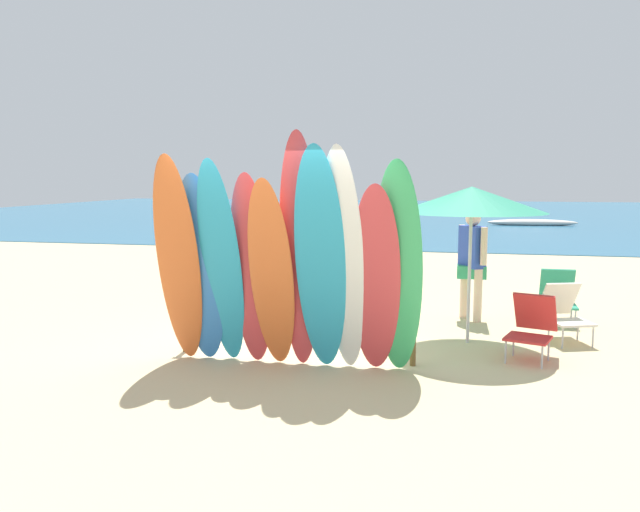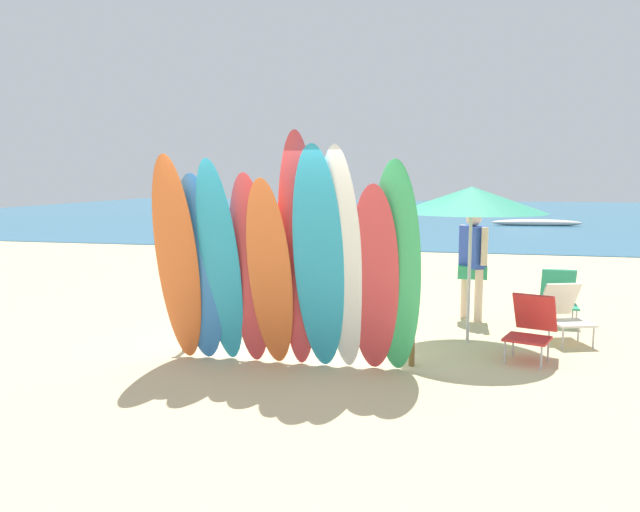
{
  "view_description": "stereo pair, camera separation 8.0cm",
  "coord_description": "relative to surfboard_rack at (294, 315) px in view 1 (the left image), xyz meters",
  "views": [
    {
      "loc": [
        1.88,
        -7.24,
        2.22
      ],
      "look_at": [
        0.0,
        1.48,
        1.09
      ],
      "focal_mm": 35.09,
      "sensor_mm": 36.0,
      "label": 1
    },
    {
      "loc": [
        1.95,
        -7.22,
        2.22
      ],
      "look_at": [
        0.0,
        1.48,
        1.09
      ],
      "focal_mm": 35.09,
      "sensor_mm": 36.0,
      "label": 2
    }
  ],
  "objects": [
    {
      "name": "surfboard_red_3",
      "position": [
        -0.41,
        -0.4,
        0.6
      ],
      "size": [
        0.49,
        0.49,
        2.28
      ],
      "primitive_type": "ellipsoid",
      "rotation": [
        0.18,
        0.0,
        0.01
      ],
      "color": "#D13D42",
      "rests_on": "ground"
    },
    {
      "name": "beach_chair_striped",
      "position": [
        2.84,
        0.61,
        -0.12
      ],
      "size": [
        0.71,
        0.85,
        0.8
      ],
      "rotation": [
        0.0,
        0.0,
        -0.33
      ],
      "color": "#B7B7BC",
      "rests_on": "ground"
    },
    {
      "name": "beach_chair_red",
      "position": [
        3.46,
        2.69,
        -0.11
      ],
      "size": [
        0.52,
        0.69,
        0.82
      ],
      "rotation": [
        0.0,
        0.0,
        -0.03
      ],
      "color": "#B7B7BC",
      "rests_on": "ground"
    },
    {
      "name": "surfboard_teal_2",
      "position": [
        -0.75,
        -0.47,
        0.68
      ],
      "size": [
        0.53,
        0.71,
        2.43
      ],
      "primitive_type": "ellipsoid",
      "rotation": [
        0.25,
        0.0,
        -0.06
      ],
      "color": "#289EC6",
      "rests_on": "ground"
    },
    {
      "name": "surfboard_teal_6",
      "position": [
        0.44,
        -0.53,
        0.75
      ],
      "size": [
        0.58,
        0.74,
        2.58
      ],
      "primitive_type": "ellipsoid",
      "rotation": [
        0.25,
        0.0,
        -0.01
      ],
      "color": "#289EC6",
      "rests_on": "ground"
    },
    {
      "name": "surfboard_orange_4",
      "position": [
        -0.14,
        -0.48,
        0.57
      ],
      "size": [
        0.55,
        0.67,
        2.22
      ],
      "primitive_type": "ellipsoid",
      "rotation": [
        0.25,
        0.0,
        -0.05
      ],
      "color": "orange",
      "rests_on": "ground"
    },
    {
      "name": "beachgoer_midbeach",
      "position": [
        -0.08,
        6.35,
        0.33
      ],
      "size": [
        0.39,
        0.57,
        1.51
      ],
      "rotation": [
        0.0,
        0.0,
        1.43
      ],
      "color": "#9E704C",
      "rests_on": "ground"
    },
    {
      "name": "surfboard_red_5",
      "position": [
        0.18,
        -0.43,
        0.83
      ],
      "size": [
        0.52,
        0.6,
        2.73
      ],
      "primitive_type": "ellipsoid",
      "rotation": [
        0.18,
        0.0,
        0.1
      ],
      "color": "#D13D42",
      "rests_on": "ground"
    },
    {
      "name": "surfboard_green_9",
      "position": [
        1.28,
        -0.38,
        0.67
      ],
      "size": [
        0.57,
        0.57,
        2.42
      ],
      "primitive_type": "ellipsoid",
      "rotation": [
        0.19,
        0.0,
        -0.05
      ],
      "color": "#38B266",
      "rests_on": "ground"
    },
    {
      "name": "surfboard_white_7",
      "position": [
        0.69,
        -0.5,
        0.74
      ],
      "size": [
        0.53,
        0.75,
        2.57
      ],
      "primitive_type": "ellipsoid",
      "rotation": [
        0.25,
        0.0,
        -0.09
      ],
      "color": "white",
      "rests_on": "ground"
    },
    {
      "name": "ground",
      "position": [
        0.0,
        14.0,
        -0.54
      ],
      "size": [
        60.0,
        60.0,
        0.0
      ],
      "primitive_type": "plane",
      "color": "#D3BC8C"
    },
    {
      "name": "beachgoer_near_rack",
      "position": [
        2.16,
        2.61,
        0.44
      ],
      "size": [
        0.44,
        0.54,
        1.7
      ],
      "rotation": [
        0.0,
        0.0,
        5.35
      ],
      "color": "beige",
      "rests_on": "ground"
    },
    {
      "name": "surfboard_blue_1",
      "position": [
        -1.02,
        -0.43,
        0.6
      ],
      "size": [
        0.58,
        0.56,
        2.27
      ],
      "primitive_type": "ellipsoid",
      "rotation": [
        0.21,
        0.0,
        0.04
      ],
      "color": "#337AD1",
      "rests_on": "ground"
    },
    {
      "name": "ocean_water",
      "position": [
        0.0,
        31.36,
        -0.53
      ],
      "size": [
        60.0,
        40.0,
        0.02
      ],
      "primitive_type": "cube",
      "color": "teal",
      "rests_on": "ground"
    },
    {
      "name": "surfboard_rack",
      "position": [
        0.0,
        0.0,
        0.0
      ],
      "size": [
        3.0,
        0.07,
        0.69
      ],
      "color": "brown",
      "rests_on": "ground"
    },
    {
      "name": "distant_boat",
      "position": [
        5.36,
        22.56,
        -0.4
      ],
      "size": [
        4.04,
        0.91,
        0.32
      ],
      "color": "silver",
      "rests_on": "ground"
    },
    {
      "name": "surfboard_orange_0",
      "position": [
        -1.26,
        -0.54,
        0.7
      ],
      "size": [
        0.55,
        0.74,
        2.49
      ],
      "primitive_type": "ellipsoid",
      "rotation": [
        0.25,
        0.0,
        0.06
      ],
      "color": "orange",
      "rests_on": "ground"
    },
    {
      "name": "beach_umbrella",
      "position": [
        2.09,
        1.2,
        1.38
      ],
      "size": [
        1.95,
        1.95,
        2.09
      ],
      "color": "silver",
      "rests_on": "ground"
    },
    {
      "name": "beach_chair_blue",
      "position": [
        3.37,
        1.59,
        -0.12
      ],
      "size": [
        0.71,
        0.86,
        0.79
      ],
      "rotation": [
        0.0,
        0.0,
        0.33
      ],
      "color": "#B7B7BC",
      "rests_on": "ground"
    },
    {
      "name": "surfboard_red_8",
      "position": [
        1.04,
        -0.43,
        0.54
      ],
      "size": [
        0.59,
        0.64,
        2.16
      ],
      "primitive_type": "ellipsoid",
      "rotation": [
        0.24,
        0.0,
        0.06
      ],
      "color": "#D13D42",
      "rests_on": "ground"
    }
  ]
}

